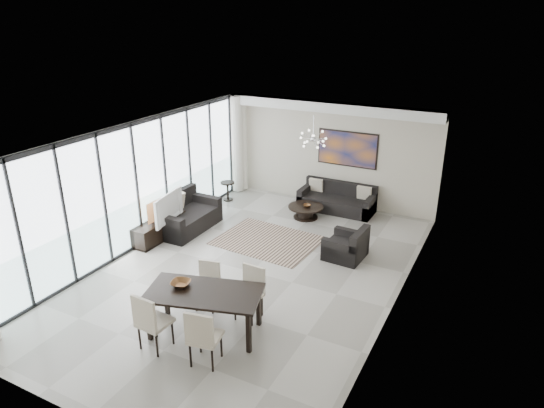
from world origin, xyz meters
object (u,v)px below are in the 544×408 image
Objects in this scene: sofa_main at (337,201)px; television at (164,207)px; tv_console at (159,229)px; dining_table at (204,296)px; coffee_table at (306,211)px.

television is at bearing -130.02° from sofa_main.
tv_console is (-3.19, -3.67, -0.01)m from sofa_main.
television is 3.93m from dining_table.
tv_console is at bearing -130.98° from sofa_main.
dining_table is at bearing -39.47° from tv_console.
dining_table reaches higher than coffee_table.
tv_console is 1.30× the size of television.
tv_console is 0.73× the size of dining_table.
television is (-3.03, -3.60, 0.57)m from sofa_main.
coffee_table is 3.83m from tv_console.
tv_console is at bearing 140.53° from dining_table.
coffee_table is 0.79× the size of television.
dining_table reaches higher than tv_console.
sofa_main is at bearing -48.68° from television.
tv_console is at bearing -133.51° from coffee_table.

